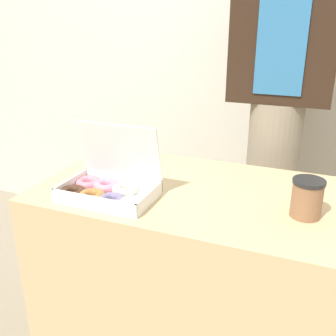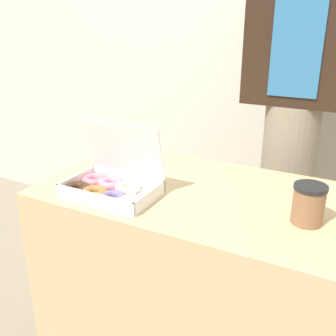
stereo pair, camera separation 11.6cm
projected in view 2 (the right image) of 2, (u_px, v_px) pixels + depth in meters
wall_back at (284, 23)px, 2.02m from camera, size 10.00×0.05×2.60m
table at (204, 278)px, 1.54m from camera, size 1.20×0.66×0.74m
donut_box at (110, 185)px, 1.38m from camera, size 0.34×0.23×0.25m
coffee_cup at (309, 204)px, 1.18m from camera, size 0.10×0.10×0.12m
person_customer at (295, 102)px, 1.76m from camera, size 0.45×0.25×1.81m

